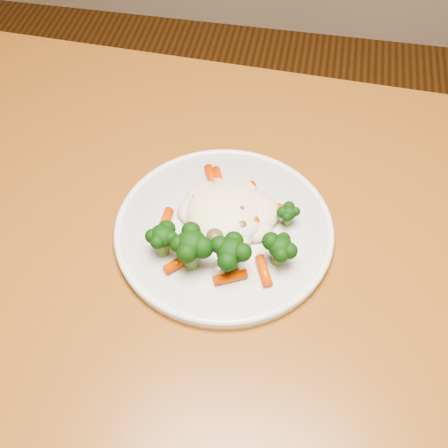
% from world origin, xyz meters
% --- Properties ---
extents(dining_table, '(1.29, 0.89, 0.75)m').
position_xyz_m(dining_table, '(0.14, -0.20, 0.66)').
color(dining_table, '#925621').
rests_on(dining_table, ground).
extents(plate, '(0.27, 0.27, 0.01)m').
position_xyz_m(plate, '(0.19, -0.13, 0.76)').
color(plate, white).
rests_on(plate, dining_table).
extents(meal, '(0.18, 0.19, 0.05)m').
position_xyz_m(meal, '(0.19, -0.15, 0.78)').
color(meal, '#F3E3C2').
rests_on(meal, plate).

